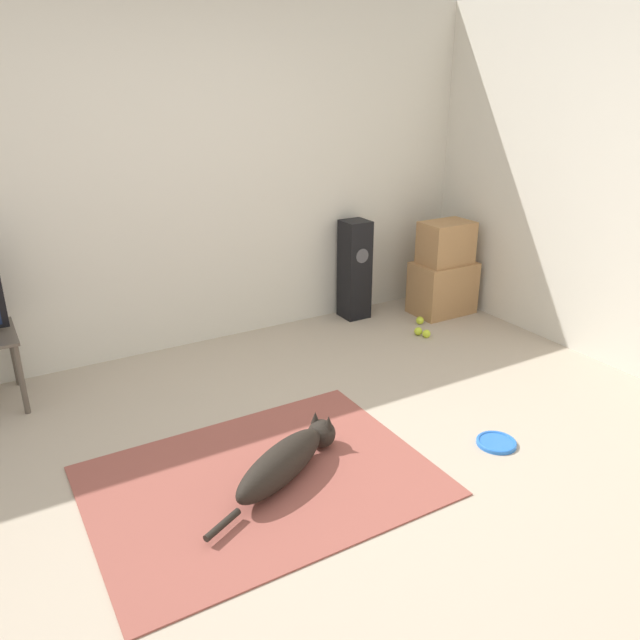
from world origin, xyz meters
TOP-DOWN VIEW (x-y plane):
  - ground_plane at (0.00, 0.00)m, footprint 12.00×12.00m
  - wall_back at (0.00, 2.10)m, footprint 8.00×0.06m
  - area_rug at (-0.23, 0.16)m, footprint 1.74×1.29m
  - dog at (-0.10, 0.12)m, footprint 0.95×0.54m
  - frisbee at (1.09, -0.21)m, footprint 0.23×0.23m
  - cardboard_box_lower at (2.23, 1.60)m, footprint 0.53×0.36m
  - cardboard_box_upper at (2.23, 1.60)m, footprint 0.43×0.30m
  - floor_speaker at (1.51, 1.92)m, footprint 0.22×0.22m
  - tennis_ball_by_boxes at (1.89, 1.47)m, footprint 0.07×0.07m
  - tennis_ball_near_speaker at (1.73, 1.29)m, footprint 0.07×0.07m
  - tennis_ball_loose_on_carpet at (1.75, 1.22)m, footprint 0.07×0.07m

SIDE VIEW (x-z plane):
  - ground_plane at x=0.00m, z-range 0.00..0.00m
  - area_rug at x=-0.23m, z-range 0.00..0.01m
  - frisbee at x=1.09m, z-range 0.00..0.03m
  - tennis_ball_by_boxes at x=1.89m, z-range 0.00..0.07m
  - tennis_ball_near_speaker at x=1.73m, z-range 0.00..0.07m
  - tennis_ball_loose_on_carpet at x=1.75m, z-range 0.00..0.07m
  - dog at x=-0.10m, z-range 0.01..0.22m
  - cardboard_box_lower at x=2.23m, z-range 0.00..0.46m
  - floor_speaker at x=1.51m, z-range 0.00..0.85m
  - cardboard_box_upper at x=2.23m, z-range 0.46..0.82m
  - wall_back at x=0.00m, z-range 0.00..2.55m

